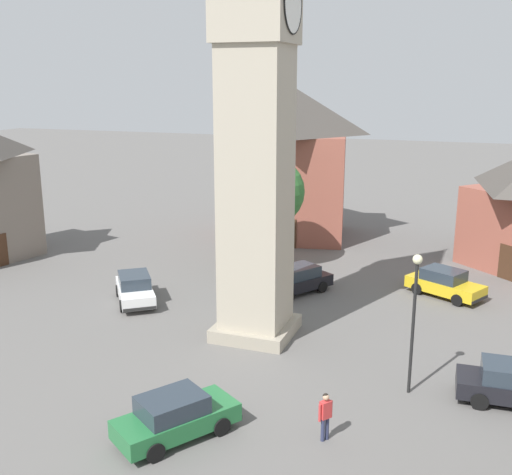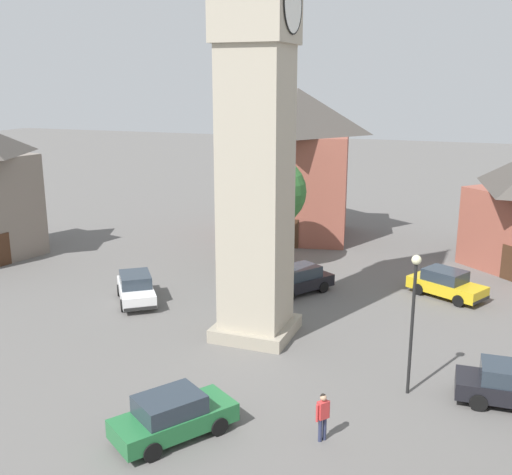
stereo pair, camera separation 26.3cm
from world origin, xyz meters
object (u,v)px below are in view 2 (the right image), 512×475
tree (271,192)px  lamp_post (413,304)px  clock_tower (256,30)px  pedestrian (323,413)px  car_silver_kerb (136,288)px  building_hall_far (297,162)px  car_black_far (173,416)px  car_blue_kerb (446,284)px  car_red_corner (298,280)px

tree → lamp_post: (-13.31, -10.21, -1.26)m
clock_tower → tree: clock_tower is taller
pedestrian → car_silver_kerb: bearing=54.2°
building_hall_far → pedestrian: bearing=-161.1°
clock_tower → car_black_far: bearing=-177.3°
clock_tower → pedestrian: 15.38m
car_blue_kerb → car_black_far: 18.84m
car_red_corner → building_hall_far: size_ratio=0.40×
car_black_far → car_red_corner: bearing=1.0°
clock_tower → pedestrian: bearing=-145.2°
car_black_far → lamp_post: lamp_post is taller
lamp_post → car_blue_kerb: bearing=-2.9°
car_red_corner → tree: size_ratio=0.62×
tree → pedestrian: bearing=-155.5°
clock_tower → car_silver_kerb: bearing=76.7°
building_hall_far → car_blue_kerb: bearing=-131.0°
car_silver_kerb → car_red_corner: bearing=-60.2°
car_blue_kerb → car_black_far: same height
car_silver_kerb → tree: (8.40, -4.68, 4.10)m
clock_tower → lamp_post: bearing=-113.1°
car_red_corner → building_hall_far: (12.41, 3.93, 4.86)m
car_blue_kerb → lamp_post: bearing=177.1°
tree → car_blue_kerb: bearing=-99.3°
car_red_corner → tree: (4.00, 3.02, 4.10)m
car_black_far → lamp_post: bearing=-50.4°
car_silver_kerb → car_black_far: bearing=-143.2°
car_red_corner → clock_tower: bearing=178.6°
car_silver_kerb → car_black_far: size_ratio=0.98×
building_hall_far → car_black_far: bearing=-171.3°
car_blue_kerb → building_hall_far: (10.17, 11.72, 4.86)m
car_red_corner → tree: bearing=37.1°
car_silver_kerb → pedestrian: bearing=-125.8°
car_red_corner → tree: 6.47m
clock_tower → car_black_far: (-8.86, -0.42, -12.76)m
pedestrian → building_hall_far: (25.92, 8.89, 4.61)m
pedestrian → tree: tree is taller
car_red_corner → lamp_post: lamp_post is taller
pedestrian → lamp_post: lamp_post is taller
car_red_corner → car_black_far: bearing=-179.0°
tree → car_silver_kerb: bearing=150.9°
clock_tower → car_red_corner: (6.18, -0.15, -12.76)m
clock_tower → car_blue_kerb: bearing=-43.3°
car_blue_kerb → building_hall_far: 16.26m
car_blue_kerb → pedestrian: size_ratio=2.62×
car_black_far → tree: bearing=9.8°
car_black_far → tree: 19.75m
car_silver_kerb → lamp_post: bearing=-108.3°
car_blue_kerb → car_silver_kerb: same height
clock_tower → building_hall_far: size_ratio=2.10×
car_black_far → pedestrian: size_ratio=2.59×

